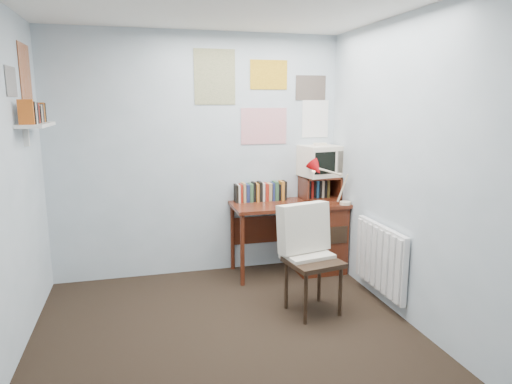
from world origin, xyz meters
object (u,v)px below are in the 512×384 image
desk (312,234)px  wall_shelf (36,125)px  radiator (380,258)px  desk_lamp (346,185)px  desk_chair (313,262)px  crt_tv (320,160)px  tv_riser (320,188)px

desk → wall_shelf: size_ratio=1.94×
radiator → desk_lamp: bearing=91.6°
desk_chair → crt_tv: 1.41m
crt_tv → wall_shelf: bearing=-179.4°
desk_chair → desk_lamp: size_ratio=2.21×
desk → tv_riser: 0.51m
desk_chair → crt_tv: bearing=55.2°
desk → tv_riser: (0.12, 0.11, 0.48)m
desk_chair → wall_shelf: bearing=154.3°
desk → desk_chair: 1.04m
tv_riser → wall_shelf: 2.83m
desk_lamp → crt_tv: 0.44m
desk → radiator: 0.97m
tv_riser → desk: bearing=-137.0°
desk → radiator: (0.29, -0.93, 0.01)m
desk_lamp → crt_tv: (-0.15, 0.35, 0.22)m
radiator → tv_riser: bearing=99.3°
crt_tv → wall_shelf: wall_shelf is taller
crt_tv → desk: bearing=-142.3°
desk_chair → wall_shelf: (-2.20, 0.59, 1.16)m
tv_riser → radiator: bearing=-80.7°
desk_chair → tv_riser: (0.49, 1.08, 0.43)m
radiator → wall_shelf: bearing=169.1°
desk_chair → tv_riser: bearing=54.8°
desk → crt_tv: crt_tv is taller
desk_chair → radiator: bearing=-7.0°
crt_tv → wall_shelf: size_ratio=0.62×
tv_riser → radiator: size_ratio=0.50×
desk_lamp → wall_shelf: (-2.84, -0.16, 0.65)m
radiator → wall_shelf: size_ratio=1.29×
desk → desk_lamp: 0.66m
wall_shelf → desk_lamp: bearing=3.2°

